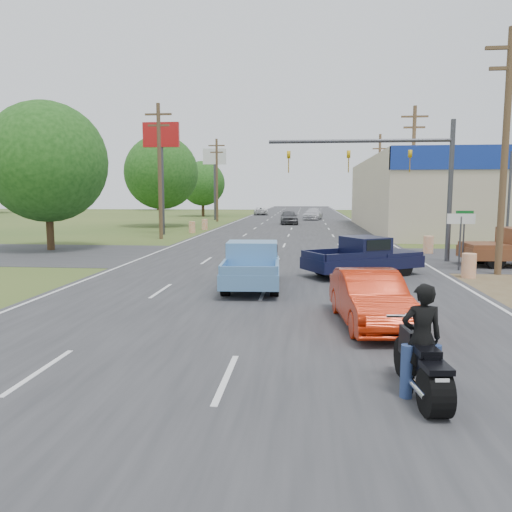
# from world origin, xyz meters

# --- Properties ---
(ground) EXTENTS (200.00, 200.00, 0.00)m
(ground) POSITION_xyz_m (0.00, 0.00, 0.00)
(ground) COLOR #354F1F
(ground) RESTS_ON ground
(main_road) EXTENTS (15.00, 180.00, 0.02)m
(main_road) POSITION_xyz_m (0.00, 40.00, 0.01)
(main_road) COLOR #2D2D30
(main_road) RESTS_ON ground
(cross_road) EXTENTS (120.00, 10.00, 0.02)m
(cross_road) POSITION_xyz_m (0.00, 18.00, 0.01)
(cross_road) COLOR #2D2D30
(cross_road) RESTS_ON ground
(utility_pole_1) EXTENTS (2.00, 0.28, 10.00)m
(utility_pole_1) POSITION_xyz_m (9.50, 13.00, 5.32)
(utility_pole_1) COLOR #4C3823
(utility_pole_1) RESTS_ON ground
(utility_pole_2) EXTENTS (2.00, 0.28, 10.00)m
(utility_pole_2) POSITION_xyz_m (9.50, 31.00, 5.32)
(utility_pole_2) COLOR #4C3823
(utility_pole_2) RESTS_ON ground
(utility_pole_3) EXTENTS (2.00, 0.28, 10.00)m
(utility_pole_3) POSITION_xyz_m (9.50, 49.00, 5.32)
(utility_pole_3) COLOR #4C3823
(utility_pole_3) RESTS_ON ground
(utility_pole_5) EXTENTS (2.00, 0.28, 10.00)m
(utility_pole_5) POSITION_xyz_m (-9.50, 28.00, 5.32)
(utility_pole_5) COLOR #4C3823
(utility_pole_5) RESTS_ON ground
(utility_pole_6) EXTENTS (2.00, 0.28, 10.00)m
(utility_pole_6) POSITION_xyz_m (-9.50, 52.00, 5.32)
(utility_pole_6) COLOR #4C3823
(utility_pole_6) RESTS_ON ground
(tree_0) EXTENTS (7.14, 7.14, 8.84)m
(tree_0) POSITION_xyz_m (-14.00, 20.00, 5.26)
(tree_0) COLOR #422D19
(tree_0) RESTS_ON ground
(tree_1) EXTENTS (7.56, 7.56, 9.36)m
(tree_1) POSITION_xyz_m (-13.50, 42.00, 5.57)
(tree_1) COLOR #422D19
(tree_1) RESTS_ON ground
(tree_2) EXTENTS (6.72, 6.72, 8.32)m
(tree_2) POSITION_xyz_m (-14.20, 66.00, 4.95)
(tree_2) COLOR #422D19
(tree_2) RESTS_ON ground
(tree_5) EXTENTS (7.98, 7.98, 9.88)m
(tree_5) POSITION_xyz_m (30.00, 95.00, 5.88)
(tree_5) COLOR #422D19
(tree_5) RESTS_ON ground
(tree_6) EXTENTS (8.82, 8.82, 10.92)m
(tree_6) POSITION_xyz_m (-30.00, 95.00, 6.51)
(tree_6) COLOR #422D19
(tree_6) RESTS_ON ground
(barrel_0) EXTENTS (0.56, 0.56, 1.00)m
(barrel_0) POSITION_xyz_m (8.00, 12.00, 0.50)
(barrel_0) COLOR orange
(barrel_0) RESTS_ON ground
(barrel_1) EXTENTS (0.56, 0.56, 1.00)m
(barrel_1) POSITION_xyz_m (8.40, 20.50, 0.50)
(barrel_1) COLOR orange
(barrel_1) RESTS_ON ground
(barrel_2) EXTENTS (0.56, 0.56, 1.00)m
(barrel_2) POSITION_xyz_m (-8.50, 34.00, 0.50)
(barrel_2) COLOR orange
(barrel_2) RESTS_ON ground
(barrel_3) EXTENTS (0.56, 0.56, 1.00)m
(barrel_3) POSITION_xyz_m (-8.20, 38.00, 0.50)
(barrel_3) COLOR orange
(barrel_3) RESTS_ON ground
(pole_sign_left_near) EXTENTS (3.00, 0.35, 9.20)m
(pole_sign_left_near) POSITION_xyz_m (-10.50, 32.00, 7.17)
(pole_sign_left_near) COLOR #3F3F44
(pole_sign_left_near) RESTS_ON ground
(pole_sign_left_far) EXTENTS (3.00, 0.35, 9.20)m
(pole_sign_left_far) POSITION_xyz_m (-10.50, 56.00, 7.17)
(pole_sign_left_far) COLOR #3F3F44
(pole_sign_left_far) RESTS_ON ground
(lane_sign) EXTENTS (1.20, 0.08, 2.52)m
(lane_sign) POSITION_xyz_m (8.20, 14.00, 1.90)
(lane_sign) COLOR #3F3F44
(lane_sign) RESTS_ON ground
(street_name_sign) EXTENTS (0.80, 0.08, 2.61)m
(street_name_sign) POSITION_xyz_m (8.80, 15.50, 1.61)
(street_name_sign) COLOR #3F3F44
(street_name_sign) RESTS_ON ground
(signal_mast) EXTENTS (9.12, 0.40, 7.00)m
(signal_mast) POSITION_xyz_m (5.82, 17.00, 4.80)
(signal_mast) COLOR #3F3F44
(signal_mast) RESTS_ON ground
(red_convertible) EXTENTS (1.94, 4.39, 1.40)m
(red_convertible) POSITION_xyz_m (3.10, 4.09, 0.70)
(red_convertible) COLOR #AE1F08
(red_convertible) RESTS_ON ground
(motorcycle) EXTENTS (0.75, 2.43, 1.23)m
(motorcycle) POSITION_xyz_m (3.35, -0.58, 0.55)
(motorcycle) COLOR black
(motorcycle) RESTS_ON ground
(rider) EXTENTS (0.72, 0.51, 1.85)m
(rider) POSITION_xyz_m (3.34, -0.51, 0.92)
(rider) COLOR black
(rider) RESTS_ON ground
(blue_pickup) EXTENTS (2.23, 5.15, 1.68)m
(blue_pickup) POSITION_xyz_m (-0.51, 9.16, 0.85)
(blue_pickup) COLOR black
(blue_pickup) RESTS_ON ground
(navy_pickup) EXTENTS (5.20, 4.11, 1.63)m
(navy_pickup) POSITION_xyz_m (3.88, 12.14, 0.82)
(navy_pickup) COLOR black
(navy_pickup) RESTS_ON ground
(distant_car_grey) EXTENTS (2.25, 4.77, 1.58)m
(distant_car_grey) POSITION_xyz_m (-0.50, 47.31, 0.79)
(distant_car_grey) COLOR #4C4C50
(distant_car_grey) RESTS_ON ground
(distant_car_silver) EXTENTS (2.93, 5.43, 1.50)m
(distant_car_silver) POSITION_xyz_m (2.29, 57.58, 0.75)
(distant_car_silver) COLOR silver
(distant_car_silver) RESTS_ON ground
(distant_car_white) EXTENTS (2.73, 4.82, 1.27)m
(distant_car_white) POSITION_xyz_m (-5.97, 71.90, 0.64)
(distant_car_white) COLOR white
(distant_car_white) RESTS_ON ground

